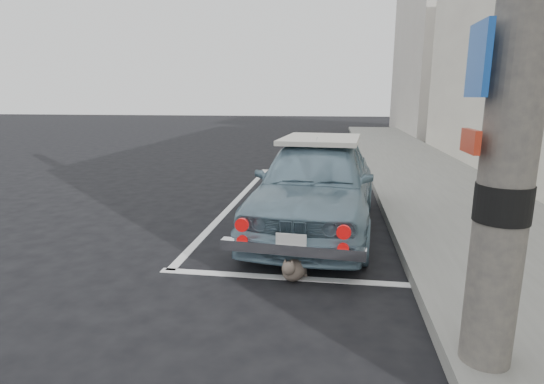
{
  "coord_description": "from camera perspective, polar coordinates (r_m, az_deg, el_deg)",
  "views": [
    {
      "loc": [
        0.94,
        -4.88,
        1.98
      ],
      "look_at": [
        0.15,
        0.51,
        0.75
      ],
      "focal_mm": 28.0,
      "sensor_mm": 36.0,
      "label": 1
    }
  ],
  "objects": [
    {
      "name": "cat",
      "position": [
        4.73,
        2.95,
        -10.26
      ],
      "size": [
        0.34,
        0.53,
        0.3
      ],
      "rotation": [
        0.0,
        0.0,
        -0.29
      ],
      "color": "#63564C",
      "rests_on": "ground"
    },
    {
      "name": "sidewalk",
      "position": [
        7.49,
        25.62,
        -3.31
      ],
      "size": [
        2.8,
        40.0,
        0.15
      ],
      "primitive_type": "cube",
      "color": "slate",
      "rests_on": "ground"
    },
    {
      "name": "pline_front",
      "position": [
        11.56,
        6.04,
        2.79
      ],
      "size": [
        3.0,
        0.12,
        0.01
      ],
      "primitive_type": "cube",
      "color": "silver",
      "rests_on": "ground"
    },
    {
      "name": "building_far",
      "position": [
        25.54,
        21.47,
        16.4
      ],
      "size": [
        3.5,
        10.0,
        8.0
      ],
      "primitive_type": "cube",
      "color": "#B7AEA6",
      "rests_on": "ground"
    },
    {
      "name": "retro_coupe",
      "position": [
        6.43,
        6.02,
        1.23
      ],
      "size": [
        2.0,
        4.25,
        1.4
      ],
      "rotation": [
        0.0,
        0.0,
        -0.09
      ],
      "color": "#7293A6",
      "rests_on": "ground"
    },
    {
      "name": "pline_rear",
      "position": [
        4.83,
        2.39,
        -11.47
      ],
      "size": [
        3.0,
        0.12,
        0.01
      ],
      "primitive_type": "cube",
      "color": "silver",
      "rests_on": "ground"
    },
    {
      "name": "ground",
      "position": [
        5.35,
        -2.44,
        -9.02
      ],
      "size": [
        80.0,
        80.0,
        0.0
      ],
      "primitive_type": "plane",
      "color": "black",
      "rests_on": "ground"
    },
    {
      "name": "pline_side",
      "position": [
        8.33,
        -4.68,
        -1.05
      ],
      "size": [
        0.12,
        7.0,
        0.01
      ],
      "primitive_type": "cube",
      "color": "silver",
      "rests_on": "ground"
    }
  ]
}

